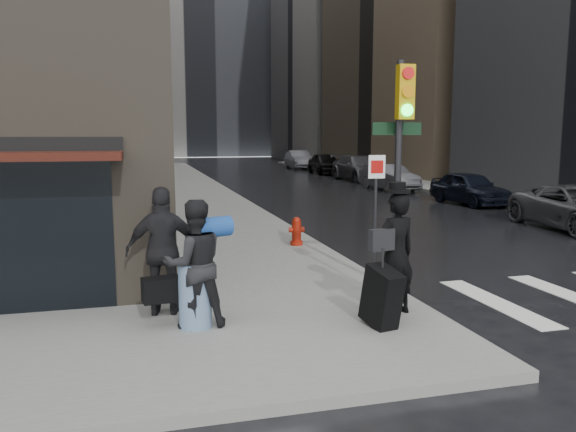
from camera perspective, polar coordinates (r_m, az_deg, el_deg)
The scene contains 16 objects.
ground at distance 8.38m, azimuth 4.03°, elevation -12.46°, with size 140.00×140.00×0.00m, color black.
sidewalk_left at distance 34.63m, azimuth -10.54°, elevation 3.26°, with size 4.00×50.00×0.15m, color slate.
sidewalk_right at distance 38.08m, azimuth 10.20°, elevation 3.70°, with size 3.00×50.00×0.15m, color slate.
bldg_left_far at distance 70.91m, azimuth -24.05°, elevation 15.62°, with size 22.00×20.00×26.00m, color brown.
bldg_right_far at distance 72.01m, azimuth 9.04°, elevation 15.68°, with size 22.00×20.00×25.00m, color gray.
bldg_distant at distance 86.83m, azimuth -9.38°, elevation 16.69°, with size 40.00×12.00×32.00m, color gray.
man_overcoat at distance 8.84m, azimuth 10.59°, elevation -4.41°, with size 1.10×1.26×2.13m.
man_jeans at distance 8.30m, azimuth -9.56°, elevation -4.81°, with size 1.38×0.85×1.89m.
man_greycoat at distance 9.00m, azimuth -12.48°, elevation -3.48°, with size 1.24×0.64×2.02m.
traffic_light at distance 10.11m, azimuth 11.18°, elevation 7.14°, with size 1.02×0.48×4.10m.
fire_hydrant at distance 14.47m, azimuth 0.87°, elevation -1.68°, with size 0.41×0.32×0.73m.
parked_car_1 at distance 25.48m, azimuth 17.94°, elevation 2.73°, with size 1.69×4.19×1.43m, color black.
parked_car_2 at distance 31.07m, azimuth 10.23°, elevation 3.89°, with size 1.50×4.29×1.41m, color #46454A.
parked_car_3 at distance 37.62m, azimuth 7.28°, elevation 4.87°, with size 2.33×5.74×1.66m, color #3B3B40.
parked_car_4 at distance 43.88m, azimuth 3.80°, elevation 5.36°, with size 1.94×4.83×1.65m, color black.
parked_car_5 at distance 50.25m, azimuth 1.13°, elevation 5.73°, with size 1.75×5.02×1.65m, color #45444A.
Camera 1 is at (-2.55, -7.41, 2.95)m, focal length 35.00 mm.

